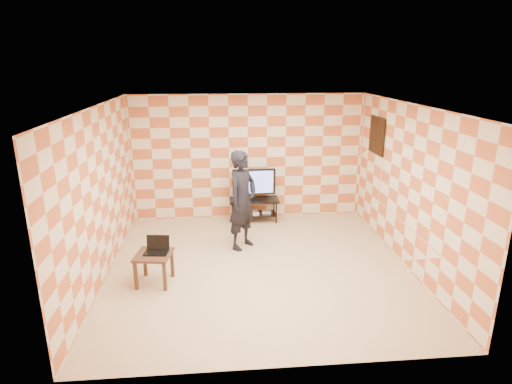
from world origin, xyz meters
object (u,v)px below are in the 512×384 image
Objects in this scene: tv_stand at (254,205)px; side_table at (154,259)px; person at (242,200)px; tv at (254,183)px.

side_table is at bearing -124.79° from tv_stand.
person is (-0.32, -1.33, 0.55)m from tv_stand.
tv is at bearing -91.10° from tv_stand.
tv_stand is 3.13m from side_table.
tv is 3.16m from side_table.
tv_stand is 0.57× the size of person.
tv is 1.37m from person.
tv reaches higher than side_table.
tv_stand is at bearing 88.90° from tv.
person is (-0.32, -1.33, 0.05)m from tv.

